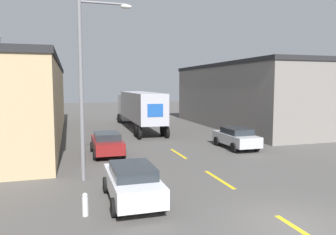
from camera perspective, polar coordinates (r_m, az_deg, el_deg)
name	(u,v)px	position (r m, az deg, el deg)	size (l,w,h in m)	color
ground_plane	(292,225)	(12.31, 20.80, -17.17)	(160.00, 160.00, 0.00)	#4C4947
road_centerline	(219,179)	(16.84, 8.88, -10.58)	(0.20, 16.10, 0.01)	gold
warehouse_right	(266,95)	(39.24, 16.73, 3.70)	(13.67, 22.67, 7.00)	slate
semi_truck	(138,106)	(35.25, -5.20, 1.95)	(2.98, 15.60, 3.94)	silver
parked_car_left_near	(132,182)	(13.52, -6.24, -11.04)	(2.04, 4.45, 1.53)	silver
parked_car_right_mid	(236,137)	(24.88, 11.75, -3.41)	(2.04, 4.45, 1.53)	#B2B2B7
parked_car_left_far	(107,143)	(22.46, -10.57, -4.36)	(2.04, 4.45, 1.53)	maroon
street_lamp	(87,78)	(16.38, -13.93, 6.73)	(2.61, 0.32, 8.77)	slate
fire_hydrant	(85,204)	(12.54, -14.22, -14.46)	(0.22, 0.22, 0.85)	silver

